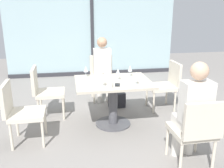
% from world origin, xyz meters
% --- Properties ---
extents(ground_plane, '(12.00, 12.00, 0.00)m').
position_xyz_m(ground_plane, '(0.00, 0.00, 0.00)').
color(ground_plane, gray).
extents(window_wall_backdrop, '(4.53, 0.10, 2.70)m').
position_xyz_m(window_wall_backdrop, '(0.00, 3.20, 1.21)').
color(window_wall_backdrop, '#9CB7BC').
rests_on(window_wall_backdrop, ground_plane).
extents(dining_table_main, '(1.15, 0.90, 0.73)m').
position_xyz_m(dining_table_main, '(0.00, 0.00, 0.54)').
color(dining_table_main, '#BCB29E').
rests_on(dining_table_main, ground_plane).
extents(chair_near_window, '(0.46, 0.51, 0.87)m').
position_xyz_m(chair_near_window, '(0.00, 1.27, 0.50)').
color(chair_near_window, beige).
rests_on(chair_near_window, ground_plane).
extents(chair_front_right, '(0.46, 0.50, 0.87)m').
position_xyz_m(chair_front_right, '(0.72, -1.27, 0.50)').
color(chair_front_right, beige).
rests_on(chair_front_right, ground_plane).
extents(chair_far_left, '(0.50, 0.46, 0.87)m').
position_xyz_m(chair_far_left, '(-1.08, 0.50, 0.50)').
color(chair_far_left, beige).
rests_on(chair_far_left, ground_plane).
extents(chair_far_right, '(0.50, 0.46, 0.87)m').
position_xyz_m(chair_far_right, '(1.08, 0.50, 0.50)').
color(chair_far_right, beige).
rests_on(chair_far_right, ground_plane).
extents(chair_side_end, '(0.50, 0.46, 0.87)m').
position_xyz_m(chair_side_end, '(-1.35, -0.34, 0.50)').
color(chair_side_end, beige).
rests_on(chair_side_end, ground_plane).
extents(person_near_window, '(0.34, 0.39, 1.26)m').
position_xyz_m(person_near_window, '(-0.00, 1.16, 0.70)').
color(person_near_window, silver).
rests_on(person_near_window, ground_plane).
extents(person_front_right, '(0.34, 0.39, 1.26)m').
position_xyz_m(person_front_right, '(0.72, -1.16, 0.70)').
color(person_front_right, silver).
rests_on(person_front_right, ground_plane).
extents(wine_glass_0, '(0.07, 0.07, 0.18)m').
position_xyz_m(wine_glass_0, '(0.08, 0.04, 0.86)').
color(wine_glass_0, silver).
rests_on(wine_glass_0, dining_table_main).
extents(wine_glass_1, '(0.07, 0.07, 0.18)m').
position_xyz_m(wine_glass_1, '(-0.39, 0.29, 0.86)').
color(wine_glass_1, silver).
rests_on(wine_glass_1, dining_table_main).
extents(wine_glass_2, '(0.07, 0.07, 0.18)m').
position_xyz_m(wine_glass_2, '(0.32, 0.21, 0.86)').
color(wine_glass_2, silver).
rests_on(wine_glass_2, dining_table_main).
extents(wine_glass_3, '(0.07, 0.07, 0.18)m').
position_xyz_m(wine_glass_3, '(-0.09, -0.13, 0.86)').
color(wine_glass_3, silver).
rests_on(wine_glass_3, dining_table_main).
extents(wine_glass_4, '(0.07, 0.07, 0.18)m').
position_xyz_m(wine_glass_4, '(0.29, -0.25, 0.86)').
color(wine_glass_4, silver).
rests_on(wine_glass_4, dining_table_main).
extents(wine_glass_5, '(0.07, 0.07, 0.18)m').
position_xyz_m(wine_glass_5, '(-0.19, -0.24, 0.86)').
color(wine_glass_5, silver).
rests_on(wine_glass_5, dining_table_main).
extents(coffee_cup, '(0.08, 0.08, 0.09)m').
position_xyz_m(coffee_cup, '(-0.11, -0.33, 0.78)').
color(coffee_cup, white).
rests_on(coffee_cup, dining_table_main).
extents(cell_phone_on_table, '(0.10, 0.16, 0.01)m').
position_xyz_m(cell_phone_on_table, '(0.02, -0.22, 0.73)').
color(cell_phone_on_table, black).
rests_on(cell_phone_on_table, dining_table_main).
extents(handbag_0, '(0.32, 0.20, 0.28)m').
position_xyz_m(handbag_0, '(0.20, 0.70, 0.14)').
color(handbag_0, '#232328').
rests_on(handbag_0, ground_plane).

